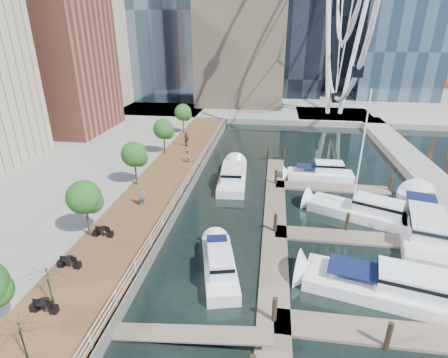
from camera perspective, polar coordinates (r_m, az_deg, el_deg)
ground at (r=23.90m, az=0.55°, el=-18.28°), size 520.00×520.00×0.00m
boardwalk at (r=37.91m, az=-10.02°, el=-1.13°), size 6.00×60.00×1.00m
seawall at (r=37.13m, az=-5.61°, el=-1.40°), size 0.25×60.00×1.00m
land_far at (r=120.81m, az=7.14°, el=15.56°), size 200.00×114.00×1.00m
breakwater at (r=44.46m, az=30.88°, el=-0.51°), size 4.00×60.00×1.00m
pier at (r=72.42m, az=17.41°, el=9.79°), size 14.00×12.00×1.00m
railing at (r=36.74m, az=-5.82°, el=0.06°), size 0.10×60.00×1.05m
floating_docks at (r=32.22m, az=17.26°, el=-6.45°), size 16.00×34.00×2.60m
midrise_condos at (r=57.30m, az=-32.35°, el=17.32°), size 19.00×67.00×28.00m
street_trees at (r=36.49m, az=-14.50°, el=3.91°), size 2.60×42.60×4.60m
cafe_tables at (r=24.87m, az=-25.55°, el=-15.01°), size 2.50×13.70×0.74m
yacht_foreground at (r=26.04m, az=25.42°, el=-16.91°), size 12.31×5.92×2.15m
pedestrian_near at (r=32.69m, az=-13.29°, el=-2.79°), size 0.74×0.77×1.78m
pedestrian_mid at (r=42.77m, az=-6.01°, el=3.72°), size 0.86×0.91×1.48m
pedestrian_far at (r=48.83m, az=-6.16°, el=6.46°), size 1.24×0.96×1.96m
moored_yachts at (r=33.61m, az=19.58°, el=-6.45°), size 22.53×34.08×11.50m
cafe_seating at (r=21.83m, az=-30.96°, el=-19.31°), size 5.65×8.50×2.57m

